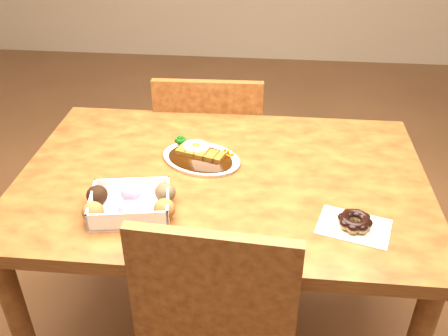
# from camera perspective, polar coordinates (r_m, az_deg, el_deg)

# --- Properties ---
(table) EXTENTS (1.20, 0.80, 0.75)m
(table) POSITION_cam_1_polar(r_m,az_deg,el_deg) (1.53, -0.18, -3.86)
(table) COLOR #4E220F
(table) RESTS_ON ground
(chair_far) EXTENTS (0.43, 0.43, 0.87)m
(chair_far) POSITION_cam_1_polar(r_m,az_deg,el_deg) (2.08, -1.41, 1.25)
(chair_far) COLOR #4E220F
(chair_far) RESTS_ON ground
(katsu_curry_plate) EXTENTS (0.29, 0.25, 0.05)m
(katsu_curry_plate) POSITION_cam_1_polar(r_m,az_deg,el_deg) (1.54, -2.72, 1.37)
(katsu_curry_plate) COLOR white
(katsu_curry_plate) RESTS_ON table
(donut_box) EXTENTS (0.25, 0.19, 0.06)m
(donut_box) POSITION_cam_1_polar(r_m,az_deg,el_deg) (1.34, -10.67, -3.92)
(donut_box) COLOR white
(donut_box) RESTS_ON table
(pon_de_ring) EXTENTS (0.21, 0.17, 0.03)m
(pon_de_ring) POSITION_cam_1_polar(r_m,az_deg,el_deg) (1.31, 14.72, -5.94)
(pon_de_ring) COLOR silver
(pon_de_ring) RESTS_ON table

